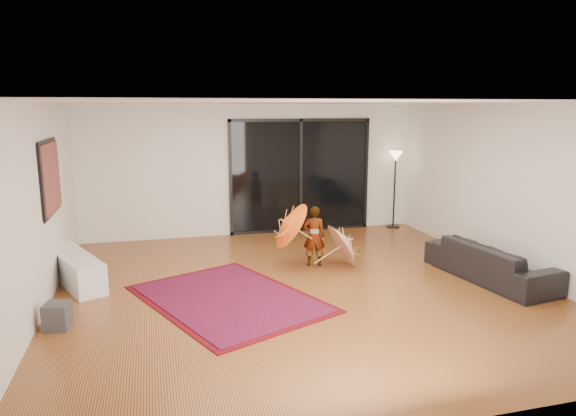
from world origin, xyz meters
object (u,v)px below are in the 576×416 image
object	(u,v)px
sofa	(494,262)
ottoman	(453,254)
child	(314,236)
media_console	(75,269)

from	to	relation	value
sofa	ottoman	world-z (taller)	sofa
ottoman	child	world-z (taller)	child
ottoman	child	distance (m)	2.39
media_console	child	world-z (taller)	child
ottoman	sofa	bearing A→B (deg)	-81.95
sofa	child	bearing A→B (deg)	51.62
sofa	media_console	bearing A→B (deg)	68.72
sofa	ottoman	size ratio (longest dim) A/B	3.07
media_console	child	size ratio (longest dim) A/B	1.61
ottoman	child	size ratio (longest dim) A/B	0.64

